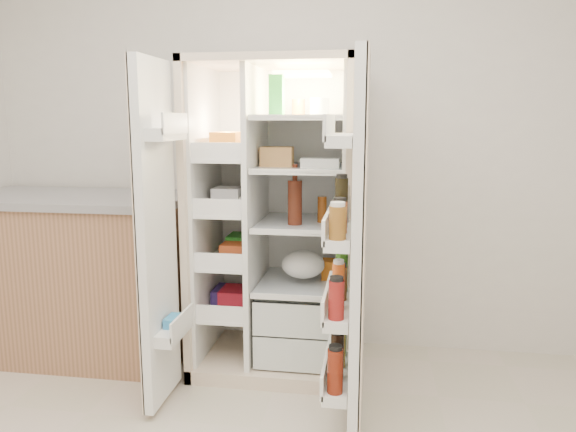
# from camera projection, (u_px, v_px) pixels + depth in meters

# --- Properties ---
(wall_back) EXTENTS (4.00, 0.02, 2.70)m
(wall_back) POSITION_uv_depth(u_px,v_px,m) (293.00, 139.00, 3.48)
(wall_back) COLOR silver
(wall_back) RESTS_ON floor
(refrigerator) EXTENTS (0.92, 0.70, 1.80)m
(refrigerator) POSITION_uv_depth(u_px,v_px,m) (280.00, 243.00, 3.25)
(refrigerator) COLOR beige
(refrigerator) RESTS_ON floor
(freezer_door) EXTENTS (0.15, 0.40, 1.72)m
(freezer_door) POSITION_uv_depth(u_px,v_px,m) (157.00, 237.00, 2.71)
(freezer_door) COLOR white
(freezer_door) RESTS_ON floor
(fridge_door) EXTENTS (0.17, 0.58, 1.72)m
(fridge_door) POSITION_uv_depth(u_px,v_px,m) (355.00, 254.00, 2.48)
(fridge_door) COLOR white
(fridge_door) RESTS_ON floor
(kitchen_counter) EXTENTS (1.40, 0.74, 1.01)m
(kitchen_counter) POSITION_uv_depth(u_px,v_px,m) (81.00, 275.00, 3.42)
(kitchen_counter) COLOR #A47352
(kitchen_counter) RESTS_ON floor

